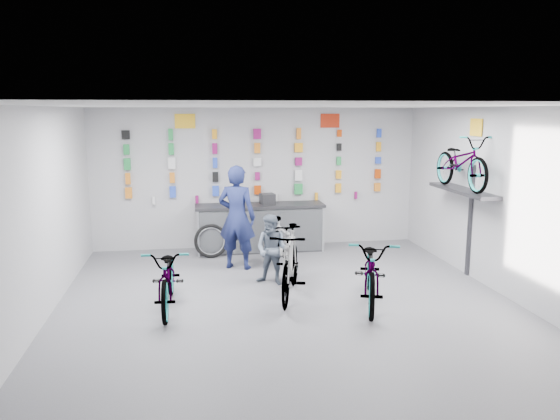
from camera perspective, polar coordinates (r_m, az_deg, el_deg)
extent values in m
plane|color=#56555B|center=(8.31, 1.09, -10.34)|extent=(8.00, 8.00, 0.00)
plane|color=white|center=(7.77, 1.16, 10.83)|extent=(8.00, 8.00, 0.00)
plane|color=silver|center=(11.82, -2.41, 3.36)|extent=(7.00, 0.00, 7.00)
plane|color=silver|center=(4.16, 11.34, -10.01)|extent=(7.00, 0.00, 7.00)
plane|color=silver|center=(8.05, -24.19, -0.84)|extent=(0.00, 8.00, 8.00)
plane|color=silver|center=(9.20, 23.09, 0.54)|extent=(0.00, 8.00, 8.00)
cube|color=black|center=(11.55, -2.10, -2.08)|extent=(2.60, 0.60, 0.90)
cube|color=silver|center=(11.26, -1.91, -2.26)|extent=(2.60, 0.02, 0.90)
cube|color=silver|center=(11.17, -8.54, -2.47)|extent=(0.04, 0.04, 0.96)
cube|color=silver|center=(11.49, 4.54, -2.02)|extent=(0.04, 0.04, 0.96)
cube|color=black|center=(11.45, -2.12, 0.46)|extent=(2.70, 0.66, 0.06)
cube|color=orange|center=(11.77, -15.53, 1.73)|extent=(0.14, 0.06, 0.23)
cube|color=blue|center=(11.70, -11.15, 1.87)|extent=(0.13, 0.06, 0.24)
cube|color=blue|center=(11.71, -6.74, 2.00)|extent=(0.14, 0.06, 0.22)
cube|color=#C33905|center=(11.78, -2.36, 2.11)|extent=(0.14, 0.06, 0.19)
cube|color=#239142|center=(11.92, 1.94, 2.22)|extent=(0.18, 0.06, 0.23)
cube|color=orange|center=(12.13, 6.11, 2.30)|extent=(0.12, 0.06, 0.20)
cube|color=orange|center=(12.40, 10.13, 2.37)|extent=(0.13, 0.06, 0.18)
cube|color=orange|center=(11.73, -15.60, 3.18)|extent=(0.10, 0.06, 0.23)
cube|color=orange|center=(11.66, -11.20, 3.33)|extent=(0.11, 0.06, 0.22)
cube|color=black|center=(11.67, -6.77, 3.46)|extent=(0.12, 0.06, 0.21)
cube|color=#88125C|center=(11.74, -2.37, 3.56)|extent=(0.10, 0.06, 0.17)
cube|color=silver|center=(11.88, 1.95, 3.65)|extent=(0.16, 0.06, 0.24)
cube|color=orange|center=(12.09, 6.14, 3.71)|extent=(0.12, 0.06, 0.18)
cube|color=#C33905|center=(12.36, 10.17, 3.75)|extent=(0.13, 0.06, 0.21)
cube|color=#239142|center=(11.69, -15.67, 4.64)|extent=(0.13, 0.06, 0.24)
cube|color=silver|center=(11.63, -11.25, 4.80)|extent=(0.15, 0.06, 0.23)
cube|color=blue|center=(11.64, -6.80, 4.92)|extent=(0.10, 0.06, 0.22)
cube|color=silver|center=(11.71, -2.38, 5.02)|extent=(0.16, 0.06, 0.17)
cube|color=#88125C|center=(11.85, 1.96, 5.09)|extent=(0.14, 0.06, 0.17)
cube|color=#239142|center=(12.06, 6.17, 5.13)|extent=(0.09, 0.06, 0.18)
cube|color=blue|center=(12.33, 10.22, 5.14)|extent=(0.12, 0.06, 0.14)
cube|color=#239142|center=(11.67, -15.75, 6.10)|extent=(0.12, 0.06, 0.21)
cube|color=#239142|center=(11.61, -11.30, 6.27)|extent=(0.11, 0.06, 0.24)
cube|color=#88125C|center=(11.61, -6.83, 6.40)|extent=(0.10, 0.06, 0.23)
cube|color=orange|center=(11.69, -2.39, 6.49)|extent=(0.12, 0.06, 0.22)
cube|color=orange|center=(11.83, 1.96, 6.54)|extent=(0.17, 0.06, 0.19)
cube|color=black|center=(12.04, 6.20, 6.55)|extent=(0.10, 0.06, 0.16)
cube|color=orange|center=(12.31, 10.26, 6.53)|extent=(0.10, 0.06, 0.21)
cube|color=black|center=(11.65, -15.82, 7.57)|extent=(0.16, 0.06, 0.18)
cube|color=#239142|center=(11.59, -11.36, 7.75)|extent=(0.09, 0.06, 0.24)
cube|color=orange|center=(11.60, -6.87, 7.88)|extent=(0.10, 0.06, 0.20)
cube|color=#88125C|center=(11.67, -2.41, 7.96)|extent=(0.16, 0.06, 0.22)
cube|color=orange|center=(11.81, 1.97, 7.99)|extent=(0.09, 0.06, 0.24)
cube|color=#C33905|center=(12.02, 6.22, 7.97)|extent=(0.10, 0.06, 0.15)
cube|color=blue|center=(12.29, 10.31, 7.92)|extent=(0.09, 0.06, 0.19)
cylinder|color=silver|center=(11.73, -13.07, 0.98)|extent=(0.07, 0.07, 0.16)
cylinder|color=#88125C|center=(11.70, -8.67, 1.11)|extent=(0.07, 0.07, 0.16)
cylinder|color=silver|center=(11.84, -0.42, 1.33)|extent=(0.07, 0.07, 0.16)
cylinder|color=orange|center=(12.01, 3.82, 1.44)|extent=(0.07, 0.07, 0.16)
cylinder|color=#88125C|center=(12.25, 7.93, 1.54)|extent=(0.07, 0.07, 0.16)
cube|color=#333338|center=(10.12, 18.54, 1.94)|extent=(0.38, 1.90, 0.06)
cube|color=#333338|center=(10.29, 19.25, -1.07)|extent=(0.04, 0.10, 2.00)
cube|color=yellow|center=(11.63, -9.90, 9.14)|extent=(0.42, 0.02, 0.30)
cube|color=#B82911|center=(12.01, 5.25, 9.28)|extent=(0.42, 0.02, 0.30)
cube|color=yellow|center=(10.11, 19.81, 8.13)|extent=(0.02, 0.40, 0.30)
imported|color=gray|center=(8.36, -11.57, -6.85)|extent=(0.70, 1.90, 0.99)
imported|color=gray|center=(8.65, 1.07, -5.54)|extent=(1.06, 1.96, 1.13)
imported|color=gray|center=(8.49, 9.59, -6.19)|extent=(1.29, 2.18, 1.08)
imported|color=gray|center=(9.96, 0.23, -3.81)|extent=(0.61, 1.70, 1.00)
imported|color=gray|center=(10.04, 18.45, 4.78)|extent=(0.63, 1.80, 0.95)
imported|color=#181F4D|center=(10.19, -4.52, -0.77)|extent=(0.84, 0.70, 1.95)
imported|color=slate|center=(9.30, -0.84, -4.16)|extent=(0.74, 0.70, 1.21)
torus|color=black|center=(11.13, -7.22, -3.24)|extent=(0.70, 0.27, 0.69)
torus|color=silver|center=(11.13, -7.22, -3.24)|extent=(0.57, 0.19, 0.56)
cube|color=black|center=(11.45, -1.32, 1.17)|extent=(0.32, 0.34, 0.22)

